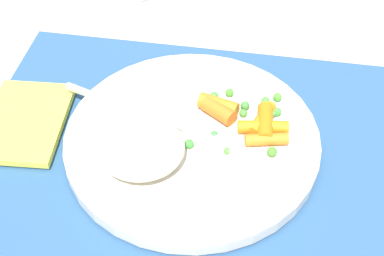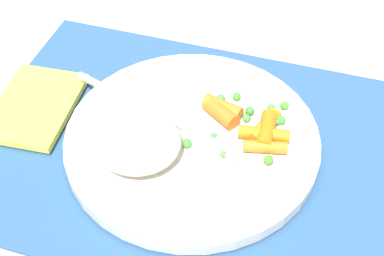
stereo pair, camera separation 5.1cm
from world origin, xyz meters
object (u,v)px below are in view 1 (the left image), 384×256
object	(u,v)px
plate	(192,140)
fork	(166,123)
napkin	(24,123)
carrot_portion	(245,119)
rice_mound	(141,147)

from	to	relation	value
plate	fork	bearing A→B (deg)	162.19
plate	fork	xyz separation A→B (m)	(-0.03, 0.01, 0.01)
fork	napkin	xyz separation A→B (m)	(-0.16, -0.01, -0.01)
carrot_portion	napkin	world-z (taller)	carrot_portion
carrot_portion	fork	distance (m)	0.08
carrot_portion	napkin	size ratio (longest dim) A/B	0.83
rice_mound	carrot_portion	xyz separation A→B (m)	(0.10, 0.06, -0.01)
plate	carrot_portion	distance (m)	0.06
fork	rice_mound	bearing A→B (deg)	-107.51
rice_mound	napkin	distance (m)	0.15
plate	napkin	world-z (taller)	plate
rice_mound	napkin	size ratio (longest dim) A/B	0.73
rice_mound	napkin	bearing A→B (deg)	165.57
plate	rice_mound	world-z (taller)	rice_mound
fork	napkin	world-z (taller)	fork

